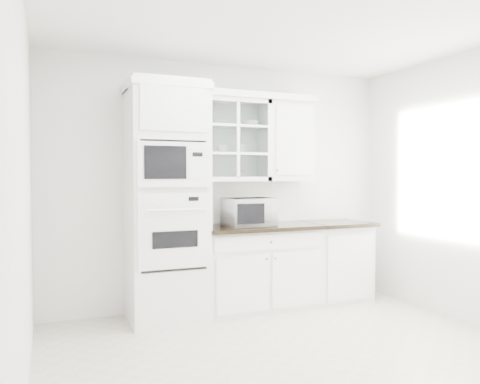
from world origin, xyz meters
name	(u,v)px	position (x,y,z in m)	size (l,w,h in m)	color
ground	(301,358)	(0.00, 0.00, 0.01)	(4.00, 3.50, 0.01)	beige
room_shell	(278,139)	(0.00, 0.43, 1.78)	(4.00, 3.50, 2.70)	white
oven_column	(167,202)	(-0.75, 1.42, 1.20)	(0.76, 0.68, 2.40)	white
base_cabinet_run	(258,266)	(0.28, 1.45, 0.46)	(1.32, 0.67, 0.92)	white
extra_base_cabinet	(335,260)	(1.28, 1.45, 0.46)	(0.72, 0.67, 0.92)	white
upper_cabinet_glass	(233,140)	(0.03, 1.58, 1.85)	(0.80, 0.33, 0.90)	white
upper_cabinet_solid	(287,142)	(0.71, 1.58, 1.85)	(0.55, 0.33, 0.90)	white
crown_molding	(224,95)	(-0.07, 1.56, 2.33)	(2.14, 0.38, 0.07)	white
countertop_microwave	(248,212)	(0.14, 1.40, 1.07)	(0.52, 0.43, 0.30)	white
bowl_a	(216,123)	(-0.15, 1.60, 2.04)	(0.22, 0.22, 0.05)	white
bowl_b	(250,124)	(0.24, 1.58, 2.04)	(0.19, 0.19, 0.06)	white
cup_a	(222,149)	(-0.09, 1.58, 1.75)	(0.11, 0.11, 0.08)	white
cup_b	(242,149)	(0.14, 1.57, 1.76)	(0.10, 0.10, 0.10)	white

